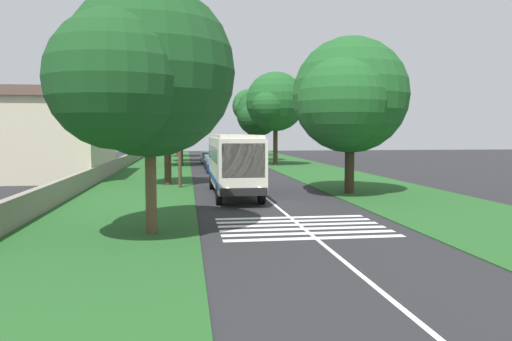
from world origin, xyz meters
TOP-DOWN VIEW (x-y plane):
  - ground at (0.00, 0.00)m, footprint 160.00×160.00m
  - grass_verge_left at (15.00, 8.20)m, footprint 120.00×8.00m
  - grass_verge_right at (15.00, -8.20)m, footprint 120.00×8.00m
  - centre_line at (15.00, 0.00)m, footprint 110.00×0.16m
  - coach_bus at (4.05, 1.80)m, footprint 11.16×2.62m
  - zebra_crossing at (-6.59, 0.00)m, footprint 4.95×6.80m
  - trailing_car_0 at (22.27, 1.86)m, footprint 4.30×1.78m
  - trailing_car_1 at (28.01, 1.85)m, footprint 4.30×1.78m
  - trailing_car_2 at (37.12, 1.93)m, footprint 4.30×1.78m
  - roadside_tree_left_0 at (10.69, 6.17)m, footprint 6.24×5.28m
  - roadside_tree_left_1 at (40.73, 5.68)m, footprint 5.73×4.89m
  - roadside_tree_left_2 at (32.11, 5.43)m, footprint 7.59×6.13m
  - roadside_tree_left_3 at (53.57, 6.28)m, footprint 6.74×5.95m
  - roadside_tree_left_4 at (-7.33, 6.23)m, footprint 8.00×6.55m
  - roadside_tree_right_0 at (60.39, -6.10)m, footprint 6.84×5.84m
  - roadside_tree_right_1 at (3.92, -5.31)m, footprint 9.16×7.37m
  - roadside_tree_right_2 at (53.10, -6.06)m, footprint 5.87×5.20m
  - roadside_tree_right_3 at (40.96, -4.89)m, footprint 7.25×5.83m
  - roadside_tree_right_4 at (31.52, -5.61)m, footprint 8.11×6.93m
  - utility_pole at (8.63, 5.10)m, footprint 0.24×1.40m
  - roadside_wall at (20.00, 11.60)m, footprint 70.00×0.40m
  - roadside_building at (18.10, 16.29)m, footprint 13.46×9.92m

SIDE VIEW (x-z plane):
  - ground at x=0.00m, z-range 0.00..0.00m
  - zebra_crossing at x=-6.59m, z-range 0.00..0.01m
  - centre_line at x=15.00m, z-range 0.00..0.01m
  - grass_verge_left at x=15.00m, z-range 0.00..0.04m
  - grass_verge_right at x=15.00m, z-range 0.00..0.04m
  - roadside_wall at x=20.00m, z-range 0.04..1.26m
  - trailing_car_0 at x=22.27m, z-range -0.05..1.38m
  - trailing_car_1 at x=28.01m, z-range -0.05..1.38m
  - trailing_car_2 at x=37.12m, z-range -0.05..1.38m
  - coach_bus at x=4.05m, z-range 0.28..4.01m
  - roadside_building at x=18.10m, z-range 0.04..7.32m
  - utility_pole at x=8.63m, z-range 0.18..8.61m
  - roadside_tree_left_2 at x=32.11m, z-range 1.27..10.26m
  - roadside_tree_left_4 at x=-7.33m, z-range 1.28..10.57m
  - roadside_tree_right_1 at x=3.92m, z-range 1.07..10.85m
  - roadside_tree_right_3 at x=40.96m, z-range 1.52..10.70m
  - roadside_tree_left_0 at x=10.69m, z-range 1.72..10.68m
  - roadside_tree_left_1 at x=40.73m, z-range 1.86..10.66m
  - roadside_tree_right_4 at x=31.52m, z-range 1.85..12.77m
  - roadside_tree_left_3 at x=53.57m, z-range 2.41..13.41m
  - roadside_tree_right_2 at x=53.10m, z-range 2.63..13.27m
  - roadside_tree_right_0 at x=60.39m, z-range 2.67..14.11m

